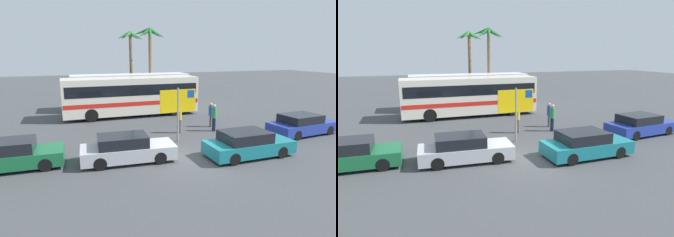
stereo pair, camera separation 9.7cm
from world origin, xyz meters
The scene contains 13 objects.
ground centered at (0.00, 0.00, 0.00)m, with size 120.00×120.00×0.00m, color #424447.
bus_front_coach centered at (-0.38, 11.14, 1.78)m, with size 10.90×2.71×3.17m.
bus_rear_coach centered at (0.37, 14.78, 1.78)m, with size 10.90×2.71×3.17m.
ferry_sign centered at (0.57, 2.98, 2.33)m, with size 2.20×0.17×3.20m.
car_green centered at (-7.92, 1.76, 0.64)m, with size 4.18×1.92×1.32m.
car_blue centered at (8.66, 1.84, 0.64)m, with size 4.70×2.28×1.32m.
car_silver centered at (-2.94, 0.88, 0.64)m, with size 4.58×2.02×1.32m.
car_teal centered at (2.97, -0.44, 0.64)m, with size 4.49×1.93×1.32m.
pedestrian_near_sign centered at (3.70, 4.46, 1.08)m, with size 0.32×0.32×1.82m.
pedestrian_by_bus centered at (1.35, 4.80, 1.07)m, with size 0.32×0.32×1.81m.
pedestrian_crossing_lot centered at (4.05, 5.57, 1.02)m, with size 0.32×0.32×1.72m.
palm_tree_seaside centered at (2.75, 16.19, 6.21)m, with size 3.25×3.38×7.57m.
palm_tree_inland centered at (1.20, 18.23, 5.84)m, with size 2.88×2.81×7.33m.
Camera 2 is at (-5.45, -12.32, 5.14)m, focal length 31.05 mm.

